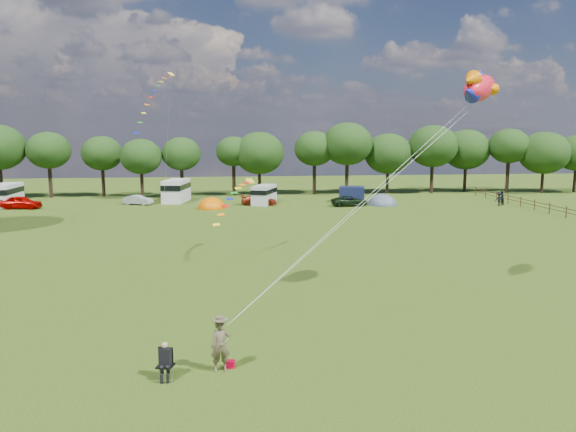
{
  "coord_description": "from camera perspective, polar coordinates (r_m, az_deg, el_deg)",
  "views": [
    {
      "loc": [
        -3.91,
        -24.07,
        8.8
      ],
      "look_at": [
        0.0,
        8.0,
        4.0
      ],
      "focal_mm": 35.0,
      "sensor_mm": 36.0,
      "label": 1
    }
  ],
  "objects": [
    {
      "name": "ground_plane",
      "position": [
        25.93,
        2.18,
        -11.4
      ],
      "size": [
        180.0,
        180.0,
        0.0
      ],
      "primitive_type": "plane",
      "color": "black",
      "rests_on": "ground"
    },
    {
      "name": "walker_b",
      "position": [
        72.81,
        20.64,
        1.64
      ],
      "size": [
        1.18,
        0.77,
        1.69
      ],
      "primitive_type": "imported",
      "rotation": [
        0.0,
        0.0,
        3.4
      ],
      "color": "black",
      "rests_on": "ground"
    },
    {
      "name": "tent_greyblue",
      "position": [
        70.04,
        9.57,
        1.14
      ],
      "size": [
        3.62,
        3.97,
        2.69
      ],
      "color": "#465666",
      "rests_on": "ground"
    },
    {
      "name": "tent_orange",
      "position": [
        66.48,
        -7.77,
        0.79
      ],
      "size": [
        3.31,
        3.62,
        2.59
      ],
      "color": "#DD5F00",
      "rests_on": "ground"
    },
    {
      "name": "car_c",
      "position": [
        69.0,
        -2.96,
        1.65
      ],
      "size": [
        4.48,
        2.53,
        1.27
      ],
      "primitive_type": "imported",
      "rotation": [
        0.0,
        0.0,
        1.38
      ],
      "color": "maroon",
      "rests_on": "ground"
    },
    {
      "name": "fence",
      "position": [
        69.18,
        24.39,
        0.97
      ],
      "size": [
        0.12,
        33.12,
        1.2
      ],
      "color": "#472D19",
      "rests_on": "ground"
    },
    {
      "name": "campervan_b",
      "position": [
        73.52,
        -11.28,
        2.62
      ],
      "size": [
        3.48,
        6.16,
        2.85
      ],
      "rotation": [
        0.0,
        0.0,
        1.39
      ],
      "color": "silver",
      "rests_on": "ground"
    },
    {
      "name": "streamer_kite_c",
      "position": [
        40.16,
        -5.2,
        2.28
      ],
      "size": [
        3.18,
        4.91,
        2.8
      ],
      "rotation": [
        0.0,
        0.0,
        0.56
      ],
      "color": "gold",
      "rests_on": "ground"
    },
    {
      "name": "campervan_a",
      "position": [
        75.87,
        -26.73,
        1.99
      ],
      "size": [
        2.53,
        5.59,
        2.7
      ],
      "rotation": [
        0.0,
        0.0,
        1.54
      ],
      "color": "silver",
      "rests_on": "ground"
    },
    {
      "name": "tree_line",
      "position": [
        79.63,
        -0.3,
        6.69
      ],
      "size": [
        102.98,
        10.98,
        10.27
      ],
      "color": "black",
      "rests_on": "ground"
    },
    {
      "name": "walker_a",
      "position": [
        73.55,
        20.85,
        1.7
      ],
      "size": [
        0.98,
        0.9,
        1.72
      ],
      "primitive_type": "imported",
      "rotation": [
        0.0,
        0.0,
        3.74
      ],
      "color": "black",
      "rests_on": "ground"
    },
    {
      "name": "awning_navy",
      "position": [
        72.34,
        6.47,
        2.2
      ],
      "size": [
        3.66,
        3.21,
        1.98
      ],
      "primitive_type": "cube",
      "rotation": [
        0.0,
        0.0,
        -0.22
      ],
      "color": "#131937",
      "rests_on": "ground"
    },
    {
      "name": "campervan_c",
      "position": [
        69.81,
        -2.44,
        2.24
      ],
      "size": [
        3.62,
        5.19,
        2.34
      ],
      "rotation": [
        0.0,
        0.0,
        1.2
      ],
      "color": "silver",
      "rests_on": "ground"
    },
    {
      "name": "kite_bag",
      "position": [
        22.06,
        -5.97,
        -14.72
      ],
      "size": [
        0.42,
        0.31,
        0.28
      ],
      "primitive_type": "cube",
      "rotation": [
        0.0,
        0.0,
        -0.13
      ],
      "color": "red",
      "rests_on": "ground"
    },
    {
      "name": "kite_flyer",
      "position": [
        21.46,
        -6.86,
        -12.97
      ],
      "size": [
        0.78,
        0.57,
        1.97
      ],
      "primitive_type": "imported",
      "rotation": [
        0.0,
        0.0,
        0.14
      ],
      "color": "brown",
      "rests_on": "ground"
    },
    {
      "name": "fish_kite",
      "position": [
        30.8,
        18.71,
        12.26
      ],
      "size": [
        3.34,
        3.42,
        2.03
      ],
      "rotation": [
        0.0,
        -0.21,
        0.81
      ],
      "color": "red",
      "rests_on": "ground"
    },
    {
      "name": "car_a",
      "position": [
        72.45,
        -25.47,
        1.26
      ],
      "size": [
        4.79,
        2.4,
        1.53
      ],
      "primitive_type": "imported",
      "rotation": [
        0.0,
        0.0,
        1.44
      ],
      "color": "#AD0300",
      "rests_on": "ground"
    },
    {
      "name": "car_d",
      "position": [
        68.36,
        6.29,
        1.52
      ],
      "size": [
        4.65,
        2.48,
        1.22
      ],
      "primitive_type": "imported",
      "rotation": [
        0.0,
        0.0,
        1.68
      ],
      "color": "black",
      "rests_on": "ground"
    },
    {
      "name": "camp_chair",
      "position": [
        21.27,
        -12.36,
        -13.76
      ],
      "size": [
        0.7,
        0.71,
        1.39
      ],
      "rotation": [
        0.0,
        0.0,
        -0.3
      ],
      "color": "#99999E",
      "rests_on": "ground"
    },
    {
      "name": "car_b",
      "position": [
        71.53,
        -14.99,
        1.58
      ],
      "size": [
        3.63,
        2.39,
        1.2
      ],
      "primitive_type": "imported",
      "rotation": [
        0.0,
        0.0,
        1.21
      ],
      "color": "#9DA1A7",
      "rests_on": "ground"
    },
    {
      "name": "streamer_kite_a",
      "position": [
        53.41,
        -13.18,
        12.15
      ],
      "size": [
        3.27,
        5.53,
        5.73
      ],
      "rotation": [
        0.0,
        0.0,
        0.84
      ],
      "color": "yellow",
      "rests_on": "ground"
    }
  ]
}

